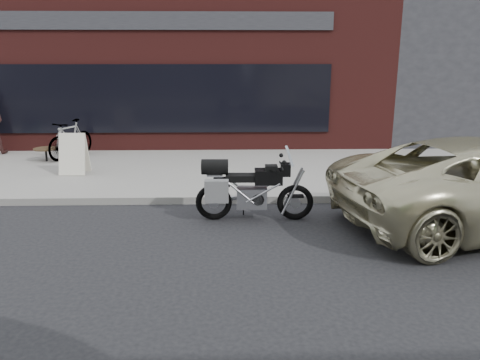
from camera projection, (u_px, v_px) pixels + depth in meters
name	position (u px, v px, depth m)	size (l,w,h in m)	color
ground	(235.00, 305.00, 5.64)	(120.00, 120.00, 0.00)	black
near_sidewalk	(230.00, 167.00, 12.39)	(44.00, 6.00, 0.15)	gray
storefront	(178.00, 74.00, 18.54)	(14.00, 10.07, 4.50)	#4E1B19
neighbour_building	(478.00, 54.00, 18.69)	(10.00, 10.00, 6.00)	#27262B
motorcycle	(247.00, 189.00, 8.45)	(2.16, 0.70, 1.36)	black
bicycle_rear	(71.00, 139.00, 13.07)	(0.50, 1.76, 1.06)	gray
sandwich_sign	(74.00, 153.00, 11.29)	(0.63, 0.58, 0.99)	silver
cafe_table	(46.00, 149.00, 12.66)	(0.63, 0.63, 0.36)	black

